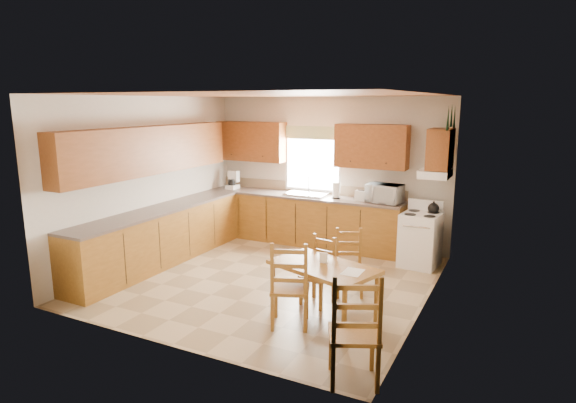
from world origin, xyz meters
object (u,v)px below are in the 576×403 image
at_px(dining_table, 323,291).
at_px(chair_near_left, 290,283).
at_px(chair_far_left, 318,272).
at_px(chair_far_right, 349,263).
at_px(chair_near_right, 354,327).
at_px(microwave, 384,193).
at_px(stove, 420,240).

distance_m(dining_table, chair_near_left, 0.48).
height_order(chair_far_left, chair_far_right, chair_far_right).
height_order(chair_near_right, chair_far_left, chair_near_right).
relative_size(microwave, chair_far_left, 0.60).
bearing_deg(chair_near_right, stove, -112.44).
relative_size(chair_far_left, chair_far_right, 0.99).
height_order(stove, chair_near_left, chair_near_left).
distance_m(chair_near_right, chair_far_left, 1.80).
bearing_deg(dining_table, stove, 93.96).
relative_size(chair_near_right, chair_far_right, 1.23).
bearing_deg(microwave, stove, -16.83).
xyz_separation_m(dining_table, chair_far_left, (-0.22, 0.35, 0.10)).
relative_size(dining_table, chair_near_right, 1.15).
distance_m(stove, chair_near_right, 3.62).
xyz_separation_m(microwave, chair_near_left, (-0.23, -3.15, -0.55)).
bearing_deg(microwave, chair_far_left, -86.37).
bearing_deg(stove, microwave, 161.04).
bearing_deg(chair_near_right, chair_far_right, -93.76).
bearing_deg(dining_table, chair_far_left, 141.56).
xyz_separation_m(stove, chair_far_left, (-0.88, -2.13, 0.02)).
bearing_deg(chair_far_left, chair_near_right, -44.15).
bearing_deg(dining_table, chair_near_right, -36.70).
bearing_deg(chair_near_left, stove, -129.71).
xyz_separation_m(dining_table, chair_near_left, (-0.27, -0.35, 0.18)).
height_order(chair_near_right, chair_far_right, chair_near_right).
bearing_deg(dining_table, microwave, 109.71).
relative_size(stove, dining_table, 0.67).
height_order(microwave, chair_far_right, microwave).
distance_m(microwave, chair_far_left, 2.54).
bearing_deg(microwave, chair_near_left, -86.37).
bearing_deg(chair_far_right, microwave, 67.41).
xyz_separation_m(microwave, chair_far_right, (0.08, -1.96, -0.63)).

